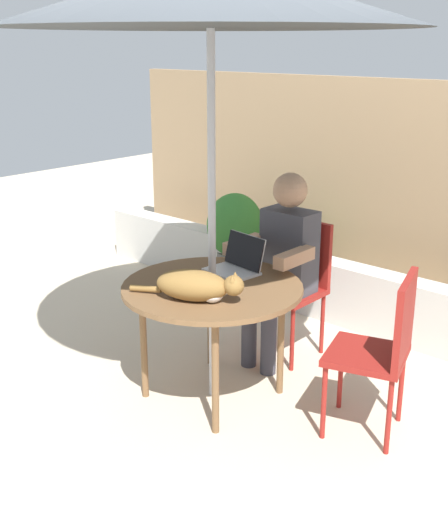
{
  "coord_description": "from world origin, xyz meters",
  "views": [
    {
      "loc": [
        2.39,
        -2.56,
        2.02
      ],
      "look_at": [
        0.0,
        0.1,
        0.85
      ],
      "focal_mm": 46.12,
      "sensor_mm": 36.0,
      "label": 1
    }
  ],
  "objects_px": {
    "potted_plant_by_chair": "(235,234)",
    "cat": "(197,286)",
    "person_seated": "(282,258)",
    "patio_table": "(212,294)",
    "laptop": "(238,261)",
    "potted_plant_near_fence": "(302,253)",
    "chair_empty": "(384,343)",
    "chair_occupied": "(296,276)"
  },
  "relations": [
    {
      "from": "potted_plant_by_chair",
      "to": "person_seated",
      "type": "bearing_deg",
      "value": -36.14
    },
    {
      "from": "patio_table",
      "to": "cat",
      "type": "height_order",
      "value": "cat"
    },
    {
      "from": "laptop",
      "to": "chair_occupied",
      "type": "bearing_deg",
      "value": 84.77
    },
    {
      "from": "chair_empty",
      "to": "potted_plant_near_fence",
      "type": "bearing_deg",
      "value": 136.36
    },
    {
      "from": "patio_table",
      "to": "potted_plant_near_fence",
      "type": "relative_size",
      "value": 1.83
    },
    {
      "from": "potted_plant_by_chair",
      "to": "chair_empty",
      "type": "bearing_deg",
      "value": -29.79
    },
    {
      "from": "cat",
      "to": "potted_plant_near_fence",
      "type": "height_order",
      "value": "cat"
    },
    {
      "from": "laptop",
      "to": "cat",
      "type": "relative_size",
      "value": 0.54
    },
    {
      "from": "patio_table",
      "to": "cat",
      "type": "bearing_deg",
      "value": -66.35
    },
    {
      "from": "potted_plant_near_fence",
      "to": "potted_plant_by_chair",
      "type": "bearing_deg",
      "value": -143.58
    },
    {
      "from": "potted_plant_by_chair",
      "to": "cat",
      "type": "bearing_deg",
      "value": -54.51
    },
    {
      "from": "patio_table",
      "to": "chair_occupied",
      "type": "distance_m",
      "value": 0.82
    },
    {
      "from": "potted_plant_near_fence",
      "to": "laptop",
      "type": "bearing_deg",
      "value": -68.6
    },
    {
      "from": "patio_table",
      "to": "chair_occupied",
      "type": "relative_size",
      "value": 1.15
    },
    {
      "from": "patio_table",
      "to": "chair_empty",
      "type": "relative_size",
      "value": 1.15
    },
    {
      "from": "chair_occupied",
      "to": "laptop",
      "type": "distance_m",
      "value": 0.58
    },
    {
      "from": "patio_table",
      "to": "potted_plant_near_fence",
      "type": "distance_m",
      "value": 1.95
    },
    {
      "from": "potted_plant_near_fence",
      "to": "chair_occupied",
      "type": "bearing_deg",
      "value": -56.88
    },
    {
      "from": "cat",
      "to": "person_seated",
      "type": "bearing_deg",
      "value": 96.36
    },
    {
      "from": "patio_table",
      "to": "person_seated",
      "type": "xyz_separation_m",
      "value": [
        -0.0,
        0.66,
        0.06
      ]
    },
    {
      "from": "laptop",
      "to": "patio_table",
      "type": "bearing_deg",
      "value": -80.19
    },
    {
      "from": "cat",
      "to": "potted_plant_by_chair",
      "type": "xyz_separation_m",
      "value": [
        -1.21,
        1.69,
        -0.31
      ]
    },
    {
      "from": "potted_plant_by_chair",
      "to": "patio_table",
      "type": "bearing_deg",
      "value": -52.94
    },
    {
      "from": "patio_table",
      "to": "potted_plant_by_chair",
      "type": "bearing_deg",
      "value": 127.06
    },
    {
      "from": "patio_table",
      "to": "laptop",
      "type": "bearing_deg",
      "value": 99.81
    },
    {
      "from": "patio_table",
      "to": "chair_empty",
      "type": "bearing_deg",
      "value": 17.48
    },
    {
      "from": "person_seated",
      "to": "potted_plant_near_fence",
      "type": "bearing_deg",
      "value": 119.36
    },
    {
      "from": "chair_occupied",
      "to": "potted_plant_near_fence",
      "type": "xyz_separation_m",
      "value": [
        -0.65,
        0.99,
        -0.22
      ]
    },
    {
      "from": "chair_occupied",
      "to": "person_seated",
      "type": "height_order",
      "value": "person_seated"
    },
    {
      "from": "patio_table",
      "to": "potted_plant_near_fence",
      "type": "height_order",
      "value": "patio_table"
    },
    {
      "from": "chair_occupied",
      "to": "laptop",
      "type": "xyz_separation_m",
      "value": [
        -0.05,
        -0.53,
        0.23
      ]
    },
    {
      "from": "potted_plant_by_chair",
      "to": "chair_occupied",
      "type": "bearing_deg",
      "value": -30.43
    },
    {
      "from": "chair_empty",
      "to": "laptop",
      "type": "xyz_separation_m",
      "value": [
        -0.99,
        -0.01,
        0.23
      ]
    },
    {
      "from": "chair_occupied",
      "to": "laptop",
      "type": "relative_size",
      "value": 2.75
    },
    {
      "from": "person_seated",
      "to": "potted_plant_near_fence",
      "type": "height_order",
      "value": "person_seated"
    },
    {
      "from": "chair_empty",
      "to": "cat",
      "type": "height_order",
      "value": "chair_empty"
    },
    {
      "from": "chair_empty",
      "to": "person_seated",
      "type": "relative_size",
      "value": 0.73
    },
    {
      "from": "patio_table",
      "to": "chair_occupied",
      "type": "xyz_separation_m",
      "value": [
        0.0,
        0.82,
        -0.11
      ]
    },
    {
      "from": "chair_empty",
      "to": "potted_plant_by_chair",
      "type": "xyz_separation_m",
      "value": [
        -2.05,
        1.17,
        -0.06
      ]
    },
    {
      "from": "chair_occupied",
      "to": "chair_empty",
      "type": "height_order",
      "value": "same"
    },
    {
      "from": "laptop",
      "to": "cat",
      "type": "distance_m",
      "value": 0.53
    },
    {
      "from": "potted_plant_near_fence",
      "to": "patio_table",
      "type": "bearing_deg",
      "value": -70.32
    }
  ]
}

